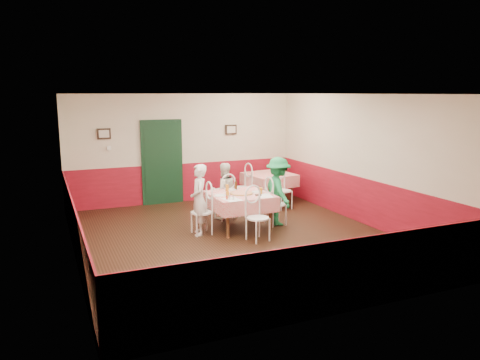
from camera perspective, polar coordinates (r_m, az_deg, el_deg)
name	(u,v)px	position (r m, az deg, el deg)	size (l,w,h in m)	color
floor	(236,238)	(9.30, -0.52, -7.08)	(7.00, 7.00, 0.00)	black
ceiling	(236,94)	(8.86, -0.55, 10.44)	(7.00, 7.00, 0.00)	white
back_wall	(184,148)	(12.25, -6.84, 3.86)	(6.00, 0.10, 2.80)	beige
front_wall	(344,209)	(5.96, 12.53, -3.50)	(6.00, 0.10, 2.80)	beige
left_wall	(70,179)	(8.32, -19.99, 0.09)	(0.10, 7.00, 2.80)	beige
right_wall	(363,159)	(10.49, 14.80, 2.44)	(0.10, 7.00, 2.80)	beige
wainscot_back	(185,182)	(12.37, -6.73, -0.29)	(6.00, 0.03, 1.00)	maroon
wainscot_front	(340,277)	(6.25, 12.11, -11.50)	(6.00, 0.03, 1.00)	maroon
wainscot_left	(75,231)	(8.52, -19.50, -5.87)	(0.03, 7.00, 1.00)	maroon
wainscot_right	(361,200)	(10.64, 14.51, -2.36)	(0.03, 7.00, 1.00)	maroon
door	(162,163)	(12.10, -9.47, 2.03)	(0.96, 0.06, 2.10)	black
picture_left	(104,134)	(11.76, -16.26, 5.43)	(0.32, 0.03, 0.26)	black
picture_right	(231,130)	(12.58, -1.11, 6.17)	(0.32, 0.03, 0.26)	black
thermostat	(109,148)	(11.80, -15.69, 3.77)	(0.10, 0.03, 0.10)	white
main_table	(240,212)	(9.79, 0.00, -3.88)	(1.22, 1.22, 0.77)	red
second_table	(269,188)	(12.19, 3.58, -1.00)	(1.12, 1.12, 0.77)	red
chair_left	(202,212)	(9.47, -4.71, -3.96)	(0.42, 0.42, 0.90)	white
chair_right	(276,204)	(10.14, 4.40, -2.97)	(0.42, 0.42, 0.90)	white
chair_far	(225,200)	(10.53, -1.88, -2.43)	(0.42, 0.42, 0.90)	white
chair_near	(258,218)	(9.03, 2.20, -4.66)	(0.42, 0.42, 0.90)	white
chair_second_a	(243,188)	(11.87, 0.34, -0.94)	(0.42, 0.42, 0.90)	white
chair_second_b	(283,191)	(11.53, 5.25, -1.33)	(0.42, 0.42, 0.90)	white
pizza	(241,193)	(9.69, 0.16, -1.61)	(0.46, 0.46, 0.03)	#B74723
plate_left	(220,195)	(9.51, -2.43, -1.90)	(0.25, 0.25, 0.01)	white
plate_right	(257,192)	(9.86, 2.14, -1.45)	(0.25, 0.25, 0.01)	white
plate_far	(231,190)	(10.08, -1.14, -1.17)	(0.25, 0.25, 0.01)	white
glass_a	(228,195)	(9.32, -1.53, -1.81)	(0.07, 0.07, 0.13)	#BF7219
glass_b	(261,191)	(9.68, 2.54, -1.32)	(0.07, 0.07, 0.13)	#BF7219
glass_c	(227,188)	(9.97, -1.57, -0.94)	(0.07, 0.07, 0.14)	#BF7219
beer_bottle	(236,185)	(10.09, -0.52, -0.59)	(0.06, 0.06, 0.21)	#381C0A
shaker_a	(229,198)	(9.15, -1.30, -2.16)	(0.04, 0.04, 0.09)	silver
shaker_b	(233,198)	(9.13, -0.81, -2.17)	(0.04, 0.04, 0.09)	silver
shaker_c	(227,197)	(9.17, -1.61, -2.13)	(0.04, 0.04, 0.09)	#B23319
menu_left	(232,199)	(9.18, -0.99, -2.38)	(0.30, 0.40, 0.00)	white
menu_right	(264,196)	(9.52, 2.98, -1.93)	(0.30, 0.40, 0.00)	white
wallet	(258,195)	(9.54, 2.24, -1.83)	(0.11, 0.09, 0.02)	black
diner_left	(199,200)	(9.39, -5.03, -2.42)	(0.52, 0.34, 1.43)	gray
diner_far	(224,191)	(10.54, -1.99, -1.36)	(0.62, 0.49, 1.28)	gray
diner_right	(278,191)	(10.10, 4.67, -1.36)	(0.95, 0.55, 1.47)	gray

